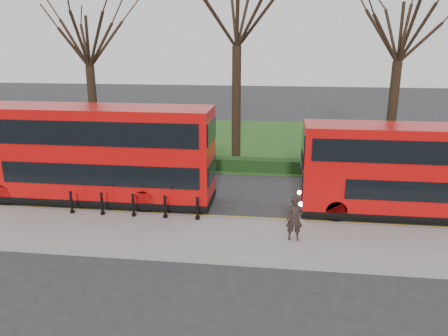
# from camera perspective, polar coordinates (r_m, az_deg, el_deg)

# --- Properties ---
(ground) EXTENTS (120.00, 120.00, 0.00)m
(ground) POSITION_cam_1_polar(r_m,az_deg,el_deg) (20.94, -6.73, -5.41)
(ground) COLOR #28282B
(ground) RESTS_ON ground
(pavement) EXTENTS (60.00, 4.00, 0.15)m
(pavement) POSITION_cam_1_polar(r_m,az_deg,el_deg) (18.26, -9.01, -8.61)
(pavement) COLOR gray
(pavement) RESTS_ON ground
(kerb) EXTENTS (60.00, 0.25, 0.16)m
(kerb) POSITION_cam_1_polar(r_m,az_deg,el_deg) (20.02, -7.42, -6.25)
(kerb) COLOR slate
(kerb) RESTS_ON ground
(grass_verge) EXTENTS (60.00, 18.00, 0.06)m
(grass_verge) POSITION_cam_1_polar(r_m,az_deg,el_deg) (35.06, -0.86, 3.64)
(grass_verge) COLOR #244C19
(grass_verge) RESTS_ON ground
(hedge) EXTENTS (60.00, 0.90, 0.80)m
(hedge) POSITION_cam_1_polar(r_m,az_deg,el_deg) (27.12, -3.33, 0.63)
(hedge) COLOR black
(hedge) RESTS_ON ground
(yellow_line_outer) EXTENTS (60.00, 0.10, 0.01)m
(yellow_line_outer) POSITION_cam_1_polar(r_m,az_deg,el_deg) (20.31, -7.20, -6.11)
(yellow_line_outer) COLOR yellow
(yellow_line_outer) RESTS_ON ground
(yellow_line_inner) EXTENTS (60.00, 0.10, 0.01)m
(yellow_line_inner) POSITION_cam_1_polar(r_m,az_deg,el_deg) (20.49, -7.06, -5.90)
(yellow_line_inner) COLOR yellow
(yellow_line_inner) RESTS_ON ground
(tree_left) EXTENTS (7.08, 7.08, 11.07)m
(tree_left) POSITION_cam_1_polar(r_m,az_deg,el_deg) (31.61, -17.44, 16.19)
(tree_left) COLOR black
(tree_left) RESTS_ON ground
(tree_mid) EXTENTS (8.59, 8.59, 13.42)m
(tree_mid) POSITION_cam_1_polar(r_m,az_deg,el_deg) (29.07, 1.72, 20.35)
(tree_mid) COLOR black
(tree_mid) RESTS_ON ground
(tree_right) EXTENTS (7.57, 7.57, 11.83)m
(tree_right) POSITION_cam_1_polar(r_m,az_deg,el_deg) (29.73, 22.17, 16.88)
(tree_right) COLOR black
(tree_right) RESTS_ON ground
(bollard_row) EXTENTS (5.96, 0.15, 1.00)m
(bollard_row) POSITION_cam_1_polar(r_m,az_deg,el_deg) (19.90, -11.77, -4.82)
(bollard_row) COLOR black
(bollard_row) RESTS_ON pavement
(bus_lead) EXTENTS (11.86, 2.72, 4.72)m
(bus_lead) POSITION_cam_1_polar(r_m,az_deg,el_deg) (22.19, -16.92, 1.68)
(bus_lead) COLOR #BD0A0A
(bus_lead) RESTS_ON ground
(bus_rear) EXTENTS (10.44, 2.40, 4.15)m
(bus_rear) POSITION_cam_1_polar(r_m,az_deg,el_deg) (21.25, 24.31, -0.50)
(bus_rear) COLOR #BD0A0A
(bus_rear) RESTS_ON ground
(pedestrian) EXTENTS (0.67, 0.46, 1.77)m
(pedestrian) POSITION_cam_1_polar(r_m,az_deg,el_deg) (17.34, 9.22, -6.54)
(pedestrian) COLOR black
(pedestrian) RESTS_ON pavement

